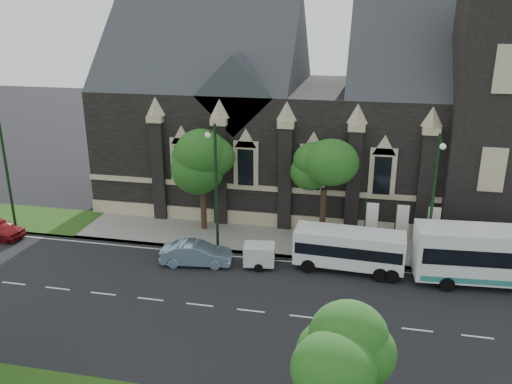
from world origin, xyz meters
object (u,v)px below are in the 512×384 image
(banner_flag_left, at_px, (369,221))
(box_trailer, at_px, (259,254))
(shuttle_bus, at_px, (349,248))
(sedan, at_px, (196,254))
(street_lamp_far, at_px, (4,168))
(banner_flag_center, at_px, (400,223))
(street_lamp_near, at_px, (434,196))
(tree_walk_right, at_px, (328,163))
(street_lamp_mid, at_px, (215,182))
(tree_walk_left, at_px, (205,157))
(banner_flag_right, at_px, (431,226))
(tree_park_east, at_px, (366,357))

(banner_flag_left, height_order, box_trailer, banner_flag_left)
(shuttle_bus, bearing_deg, sedan, -169.37)
(street_lamp_far, distance_m, banner_flag_center, 28.48)
(street_lamp_far, distance_m, shuttle_bus, 25.38)
(street_lamp_far, height_order, shuttle_bus, street_lamp_far)
(street_lamp_near, bearing_deg, street_lamp_far, 180.00)
(tree_walk_right, bearing_deg, street_lamp_near, -28.06)
(street_lamp_mid, distance_m, shuttle_bus, 9.83)
(banner_flag_center, bearing_deg, street_lamp_mid, -171.18)
(street_lamp_mid, distance_m, street_lamp_far, 16.00)
(tree_walk_left, xyz_separation_m, street_lamp_far, (-14.20, -3.61, -0.62))
(street_lamp_far, relative_size, box_trailer, 3.03)
(street_lamp_mid, distance_m, banner_flag_right, 14.67)
(tree_park_east, height_order, banner_flag_left, tree_park_east)
(tree_walk_left, xyz_separation_m, box_trailer, (5.17, -5.32, -4.86))
(street_lamp_mid, bearing_deg, tree_park_east, -58.21)
(tree_walk_right, bearing_deg, street_lamp_mid, -153.35)
(tree_walk_right, distance_m, box_trailer, 8.22)
(tree_walk_left, height_order, box_trailer, tree_walk_left)
(banner_flag_left, bearing_deg, tree_walk_right, 150.90)
(street_lamp_near, distance_m, banner_flag_right, 3.34)
(banner_flag_right, relative_size, shuttle_bus, 0.57)
(street_lamp_near, relative_size, box_trailer, 3.03)
(tree_walk_left, xyz_separation_m, banner_flag_left, (12.08, -1.70, -3.35))
(tree_park_east, relative_size, box_trailer, 2.12)
(tree_walk_left, relative_size, banner_flag_right, 1.91)
(shuttle_bus, bearing_deg, banner_flag_right, 31.95)
(banner_flag_left, distance_m, shuttle_bus, 3.19)
(tree_walk_right, height_order, street_lamp_far, street_lamp_far)
(banner_flag_left, distance_m, sedan, 11.90)
(street_lamp_far, bearing_deg, tree_walk_left, 14.26)
(shuttle_bus, relative_size, box_trailer, 2.38)
(tree_walk_left, relative_size, street_lamp_mid, 0.85)
(tree_walk_left, height_order, street_lamp_far, street_lamp_far)
(tree_walk_left, relative_size, banner_flag_center, 1.91)
(tree_walk_right, height_order, tree_walk_left, tree_walk_right)
(banner_flag_left, bearing_deg, street_lamp_mid, -169.50)
(tree_park_east, xyz_separation_m, tree_walk_right, (-2.96, 20.04, 1.20))
(tree_park_east, height_order, street_lamp_mid, street_lamp_mid)
(street_lamp_far, height_order, box_trailer, street_lamp_far)
(banner_flag_right, bearing_deg, sedan, -164.59)
(tree_walk_left, distance_m, banner_flag_center, 14.58)
(street_lamp_near, distance_m, box_trailer, 11.57)
(street_lamp_mid, distance_m, banner_flag_left, 10.81)
(tree_park_east, relative_size, street_lamp_near, 0.70)
(tree_walk_left, bearing_deg, banner_flag_center, -6.89)
(street_lamp_far, distance_m, banner_flag_right, 30.47)
(tree_park_east, distance_m, street_lamp_far, 30.90)
(banner_flag_right, bearing_deg, banner_flag_left, 180.00)
(street_lamp_near, distance_m, banner_flag_left, 4.99)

